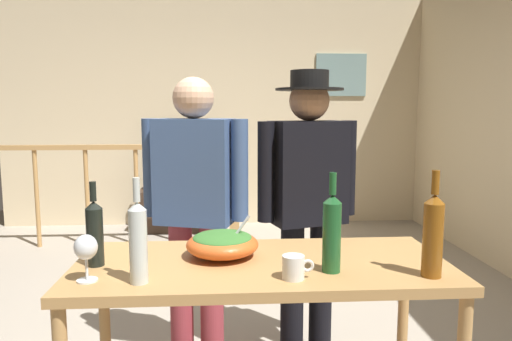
{
  "coord_description": "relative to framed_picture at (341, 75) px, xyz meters",
  "views": [
    {
      "loc": [
        0.12,
        -2.88,
        1.43
      ],
      "look_at": [
        0.26,
        -0.67,
        1.13
      ],
      "focal_mm": 33.49,
      "sensor_mm": 36.0,
      "label": 1
    }
  ],
  "objects": [
    {
      "name": "ground_plane",
      "position": [
        -1.54,
        -2.95,
        -1.83
      ],
      "size": [
        7.82,
        7.82,
        0.0
      ],
      "primitive_type": "plane",
      "color": "#9E9384"
    },
    {
      "name": "back_wall",
      "position": [
        -1.54,
        0.06,
        -0.45
      ],
      "size": [
        5.13,
        0.1,
        2.75
      ],
      "primitive_type": "cube",
      "color": "beige",
      "rests_on": "ground_plane"
    },
    {
      "name": "framed_picture",
      "position": [
        0.0,
        0.0,
        0.0
      ],
      "size": [
        0.62,
        0.03,
        0.51
      ],
      "primitive_type": "cube",
      "color": "gray"
    },
    {
      "name": "stair_railing",
      "position": [
        -2.15,
        -0.89,
        -1.15
      ],
      "size": [
        2.61,
        0.1,
        1.11
      ],
      "color": "#B2844C",
      "rests_on": "ground_plane"
    },
    {
      "name": "tv_console",
      "position": [
        -1.96,
        -0.29,
        -1.58
      ],
      "size": [
        0.9,
        0.4,
        0.48
      ],
      "primitive_type": "cube",
      "color": "#38281E",
      "rests_on": "ground_plane"
    },
    {
      "name": "flat_screen_tv",
      "position": [
        -1.96,
        -0.32,
        -1.06
      ],
      "size": [
        0.67,
        0.12,
        0.48
      ],
      "color": "black",
      "rests_on": "tv_console"
    },
    {
      "name": "serving_table",
      "position": [
        -1.27,
        -3.97,
        -1.1
      ],
      "size": [
        1.5,
        0.66,
        0.81
      ],
      "color": "#B2844C",
      "rests_on": "ground_plane"
    },
    {
      "name": "salad_bowl",
      "position": [
        -1.43,
        -3.89,
        -0.96
      ],
      "size": [
        0.3,
        0.3,
        0.18
      ],
      "color": "#DB5B23",
      "rests_on": "serving_table"
    },
    {
      "name": "wine_glass",
      "position": [
        -1.92,
        -4.15,
        -0.9
      ],
      "size": [
        0.08,
        0.08,
        0.17
      ],
      "color": "silver",
      "rests_on": "serving_table"
    },
    {
      "name": "wine_bottle_green",
      "position": [
        -1.02,
        -4.1,
        -0.86
      ],
      "size": [
        0.07,
        0.07,
        0.38
      ],
      "color": "#1E5628",
      "rests_on": "serving_table"
    },
    {
      "name": "wine_bottle_amber",
      "position": [
        -0.66,
        -4.18,
        -0.85
      ],
      "size": [
        0.07,
        0.07,
        0.4
      ],
      "color": "brown",
      "rests_on": "serving_table"
    },
    {
      "name": "wine_bottle_dark",
      "position": [
        -1.93,
        -3.97,
        -0.88
      ],
      "size": [
        0.07,
        0.07,
        0.34
      ],
      "color": "black",
      "rests_on": "serving_table"
    },
    {
      "name": "wine_bottle_clear",
      "position": [
        -1.73,
        -4.17,
        -0.86
      ],
      "size": [
        0.06,
        0.06,
        0.38
      ],
      "color": "silver",
      "rests_on": "serving_table"
    },
    {
      "name": "mug_white",
      "position": [
        -1.17,
        -4.17,
        -0.97
      ],
      "size": [
        0.12,
        0.08,
        0.09
      ],
      "color": "white",
      "rests_on": "serving_table"
    },
    {
      "name": "person_standing_left",
      "position": [
        -1.58,
        -3.26,
        -0.89
      ],
      "size": [
        0.58,
        0.33,
        1.59
      ],
      "rotation": [
        0.0,
        0.0,
        2.85
      ],
      "color": "#9E3842",
      "rests_on": "ground_plane"
    },
    {
      "name": "person_standing_right",
      "position": [
        -0.96,
        -3.26,
        -0.86
      ],
      "size": [
        0.57,
        0.37,
        1.63
      ],
      "rotation": [
        0.0,
        0.0,
        3.43
      ],
      "color": "black",
      "rests_on": "ground_plane"
    }
  ]
}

